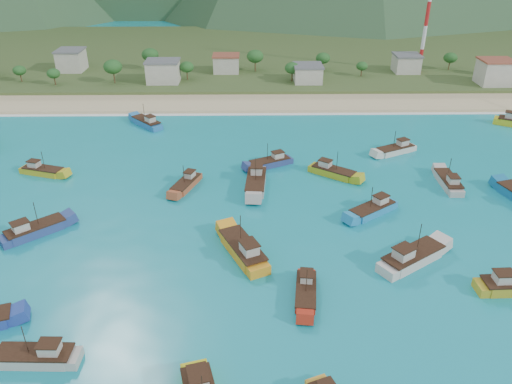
{
  "coord_description": "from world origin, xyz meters",
  "views": [
    {
      "loc": [
        -0.68,
        -63.32,
        46.92
      ],
      "look_at": [
        0.5,
        18.0,
        3.0
      ],
      "focal_mm": 35.0,
      "sensor_mm": 36.0,
      "label": 1
    }
  ],
  "objects_px": {
    "boat_11": "(270,163)",
    "boat_22": "(147,123)",
    "boat_10": "(412,258)",
    "boat_20": "(37,357)",
    "boat_0": "(186,184)",
    "boat_1": "(35,231)",
    "boat_18": "(448,182)",
    "boat_28": "(333,172)",
    "boat_8": "(43,171)",
    "boat_30": "(373,210)",
    "boat_26": "(256,183)",
    "boat_3": "(306,292)",
    "boat_2": "(243,250)",
    "boat_29": "(396,150)",
    "radio_tower": "(430,1)"
  },
  "relations": [
    {
      "from": "boat_10",
      "to": "boat_20",
      "type": "height_order",
      "value": "boat_10"
    },
    {
      "from": "boat_3",
      "to": "boat_1",
      "type": "bearing_deg",
      "value": -13.25
    },
    {
      "from": "boat_0",
      "to": "boat_22",
      "type": "bearing_deg",
      "value": -47.11
    },
    {
      "from": "boat_1",
      "to": "boat_26",
      "type": "bearing_deg",
      "value": 73.71
    },
    {
      "from": "boat_18",
      "to": "boat_28",
      "type": "relative_size",
      "value": 1.02
    },
    {
      "from": "boat_20",
      "to": "boat_28",
      "type": "height_order",
      "value": "boat_28"
    },
    {
      "from": "boat_1",
      "to": "boat_30",
      "type": "distance_m",
      "value": 59.56
    },
    {
      "from": "boat_18",
      "to": "boat_26",
      "type": "distance_m",
      "value": 39.01
    },
    {
      "from": "boat_0",
      "to": "boat_1",
      "type": "bearing_deg",
      "value": 56.26
    },
    {
      "from": "boat_8",
      "to": "boat_0",
      "type": "bearing_deg",
      "value": 95.71
    },
    {
      "from": "boat_0",
      "to": "boat_29",
      "type": "xyz_separation_m",
      "value": [
        46.62,
        16.38,
        0.08
      ]
    },
    {
      "from": "boat_0",
      "to": "boat_26",
      "type": "bearing_deg",
      "value": -159.32
    },
    {
      "from": "boat_28",
      "to": "boat_2",
      "type": "bearing_deg",
      "value": 2.64
    },
    {
      "from": "radio_tower",
      "to": "boat_30",
      "type": "distance_m",
      "value": 102.71
    },
    {
      "from": "boat_8",
      "to": "boat_29",
      "type": "relative_size",
      "value": 0.97
    },
    {
      "from": "boat_2",
      "to": "boat_28",
      "type": "bearing_deg",
      "value": 31.99
    },
    {
      "from": "boat_0",
      "to": "boat_28",
      "type": "height_order",
      "value": "boat_28"
    },
    {
      "from": "radio_tower",
      "to": "boat_0",
      "type": "relative_size",
      "value": 4.7
    },
    {
      "from": "boat_11",
      "to": "boat_20",
      "type": "relative_size",
      "value": 0.98
    },
    {
      "from": "boat_2",
      "to": "boat_22",
      "type": "distance_m",
      "value": 63.94
    },
    {
      "from": "boat_26",
      "to": "boat_29",
      "type": "relative_size",
      "value": 1.2
    },
    {
      "from": "boat_8",
      "to": "boat_28",
      "type": "height_order",
      "value": "boat_28"
    },
    {
      "from": "boat_8",
      "to": "boat_18",
      "type": "relative_size",
      "value": 0.97
    },
    {
      "from": "boat_2",
      "to": "boat_18",
      "type": "relative_size",
      "value": 1.24
    },
    {
      "from": "boat_1",
      "to": "boat_26",
      "type": "height_order",
      "value": "boat_26"
    },
    {
      "from": "boat_3",
      "to": "boat_20",
      "type": "relative_size",
      "value": 0.93
    },
    {
      "from": "radio_tower",
      "to": "boat_11",
      "type": "xyz_separation_m",
      "value": [
        -54.42,
        -72.28,
        -23.83
      ]
    },
    {
      "from": "boat_10",
      "to": "boat_28",
      "type": "relative_size",
      "value": 1.21
    },
    {
      "from": "boat_11",
      "to": "boat_30",
      "type": "height_order",
      "value": "boat_30"
    },
    {
      "from": "boat_22",
      "to": "boat_30",
      "type": "bearing_deg",
      "value": -85.16
    },
    {
      "from": "boat_8",
      "to": "boat_30",
      "type": "relative_size",
      "value": 0.98
    },
    {
      "from": "boat_3",
      "to": "boat_22",
      "type": "distance_m",
      "value": 76.82
    },
    {
      "from": "radio_tower",
      "to": "boat_26",
      "type": "relative_size",
      "value": 3.68
    },
    {
      "from": "boat_28",
      "to": "boat_30",
      "type": "xyz_separation_m",
      "value": [
        4.99,
        -15.72,
        0.01
      ]
    },
    {
      "from": "boat_1",
      "to": "boat_30",
      "type": "relative_size",
      "value": 1.01
    },
    {
      "from": "boat_11",
      "to": "boat_22",
      "type": "relative_size",
      "value": 1.02
    },
    {
      "from": "boat_0",
      "to": "boat_1",
      "type": "distance_m",
      "value": 29.42
    },
    {
      "from": "boat_26",
      "to": "boat_30",
      "type": "distance_m",
      "value": 23.85
    },
    {
      "from": "radio_tower",
      "to": "boat_0",
      "type": "bearing_deg",
      "value": -131.14
    },
    {
      "from": "boat_11",
      "to": "boat_29",
      "type": "xyz_separation_m",
      "value": [
        29.26,
        6.51,
        0.02
      ]
    },
    {
      "from": "radio_tower",
      "to": "boat_29",
      "type": "height_order",
      "value": "radio_tower"
    },
    {
      "from": "boat_18",
      "to": "boat_8",
      "type": "bearing_deg",
      "value": 176.1
    },
    {
      "from": "boat_10",
      "to": "boat_22",
      "type": "distance_m",
      "value": 80.16
    },
    {
      "from": "radio_tower",
      "to": "boat_8",
      "type": "distance_m",
      "value": 129.96
    },
    {
      "from": "boat_28",
      "to": "boat_8",
      "type": "bearing_deg",
      "value": -55.7
    },
    {
      "from": "boat_8",
      "to": "boat_20",
      "type": "bearing_deg",
      "value": 36.55
    },
    {
      "from": "boat_10",
      "to": "boat_18",
      "type": "bearing_deg",
      "value": 116.14
    },
    {
      "from": "boat_3",
      "to": "boat_11",
      "type": "bearing_deg",
      "value": -78.53
    },
    {
      "from": "boat_3",
      "to": "boat_18",
      "type": "xyz_separation_m",
      "value": [
        32.38,
        33.61,
        0.09
      ]
    },
    {
      "from": "boat_0",
      "to": "boat_20",
      "type": "relative_size",
      "value": 0.94
    }
  ]
}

